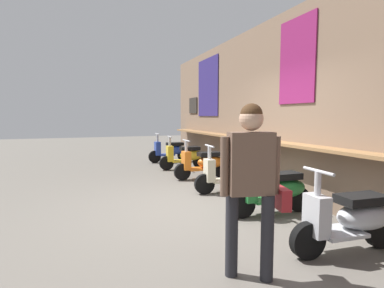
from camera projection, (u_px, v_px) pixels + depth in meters
ground_plane at (195, 208)px, 5.04m from camera, size 36.65×36.65×0.00m
market_stall_facade at (296, 105)px, 5.58m from camera, size 13.09×0.61×3.48m
scooter_blue at (172, 150)px, 10.08m from camera, size 0.46×1.40×0.97m
scooter_yellow at (186, 156)px, 8.70m from camera, size 0.47×1.40×0.97m
scooter_orange at (205, 163)px, 7.39m from camera, size 0.46×1.40×0.97m
scooter_cream at (232, 173)px, 6.06m from camera, size 0.48×1.40×0.97m
scooter_green at (276, 190)px, 4.70m from camera, size 0.46×1.40×0.97m
scooter_silver at (352, 218)px, 3.37m from camera, size 0.49×1.40×0.97m
shopper_with_handbag at (252, 174)px, 2.78m from camera, size 0.34×0.66×1.65m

